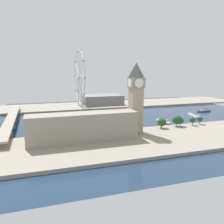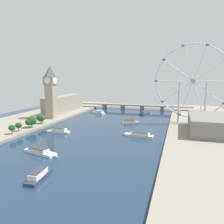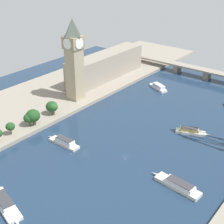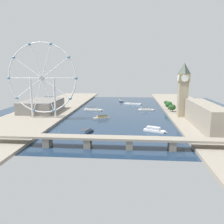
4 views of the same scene
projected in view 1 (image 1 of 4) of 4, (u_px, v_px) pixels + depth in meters
ground_plane at (138, 117)px, 360.80m from camera, size 408.18×408.18×0.00m
riverbank_left at (185, 136)px, 249.28m from camera, size 90.00×520.00×3.00m
riverbank_right at (113, 105)px, 471.79m from camera, size 90.00×520.00×3.00m
clock_tower at (136, 97)px, 253.74m from camera, size 15.58×15.58×75.13m
parliament_block at (83, 127)px, 227.44m from camera, size 22.00×105.51×27.28m
tree_row_embankment at (176, 120)px, 284.56m from camera, size 13.19×64.00×13.30m
ferris_wheel at (79, 77)px, 423.21m from camera, size 98.09×3.20×101.90m
riverside_hall at (102, 100)px, 466.17m from camera, size 51.75×75.50×17.93m
river_bridge at (11, 119)px, 304.37m from camera, size 220.18×12.01×10.27m
tour_boat_0 at (131, 110)px, 405.41m from camera, size 35.83×10.71×5.07m
tour_boat_1 at (163, 120)px, 323.64m from camera, size 30.73×7.24×5.71m
tour_boat_2 at (98, 115)px, 363.33m from camera, size 26.44×14.59×5.15m
tour_boat_3 at (204, 110)px, 401.00m from camera, size 9.77×28.54×5.92m
tour_boat_4 at (62, 128)px, 280.49m from camera, size 26.98×16.22×5.46m
tour_boat_5 at (194, 115)px, 364.33m from camera, size 36.72×15.89×5.03m
tour_boat_6 at (44, 117)px, 346.03m from camera, size 14.31×34.16×4.94m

